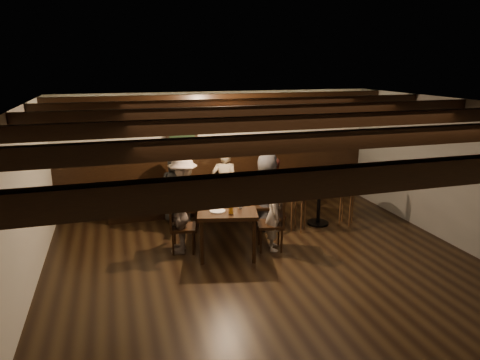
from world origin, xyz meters
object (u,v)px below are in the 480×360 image
object	(u,v)px
high_top_table	(319,191)
bar_stool_right	(347,205)
chair_left_near	(186,216)
person_bench_left	(177,188)
person_right_near	(267,192)
person_left_near	(183,194)
dining_table	(226,201)
chair_left_far	(182,236)
person_right_far	(274,214)
person_left_far	(180,216)
chair_right_near	(265,214)
chair_right_far	(271,233)
person_bench_right	(272,189)
bar_stool_left	(299,211)
person_bench_centre	(225,184)

from	to	relation	value
high_top_table	bar_stool_right	bearing A→B (deg)	-17.24
chair_left_near	person_bench_left	xyz separation A→B (m)	(-0.07, 0.48, 0.41)
chair_left_near	person_bench_left	size ratio (longest dim) A/B	0.65
person_right_near	bar_stool_right	xyz separation A→B (m)	(1.51, -0.23, -0.33)
person_left_near	person_right_near	world-z (taller)	person_right_near
dining_table	chair_left_far	xyz separation A→B (m)	(-0.80, -0.27, -0.43)
chair_left_far	person_right_far	world-z (taller)	person_right_far
person_left_far	chair_left_far	bearing A→B (deg)	90.00
chair_right_near	chair_right_far	world-z (taller)	chair_right_near
person_left_near	person_bench_right	bearing A→B (deg)	105.26
dining_table	bar_stool_left	size ratio (longest dim) A/B	2.17
chair_left_near	person_left_near	xyz separation A→B (m)	(-0.03, 0.01, 0.42)
person_bench_left	person_left_near	bearing A→B (deg)	108.43
person_bench_right	person_left_far	world-z (taller)	person_bench_right
chair_left_near	person_right_far	xyz separation A→B (m)	(1.22, -1.21, 0.33)
chair_right_far	person_right_far	size ratio (longest dim) A/B	0.75
chair_left_near	chair_left_far	xyz separation A→B (m)	(-0.21, -0.88, -0.01)
person_bench_centre	chair_left_near	bearing A→B (deg)	39.87
chair_left_near	bar_stool_left	bearing A→B (deg)	85.70
dining_table	high_top_table	distance (m)	1.85
person_bench_centre	high_top_table	size ratio (longest dim) A/B	1.40
chair_right_far	chair_right_near	bearing A→B (deg)	-0.03
dining_table	person_left_near	distance (m)	0.87
bar_stool_left	person_bench_right	bearing A→B (deg)	94.49
person_left_far	dining_table	bearing A→B (deg)	120.96
person_bench_centre	person_left_near	world-z (taller)	person_left_near
chair_left_far	person_left_far	bearing A→B (deg)	-90.00
dining_table	person_left_far	world-z (taller)	person_left_far
person_left_near	person_right_far	bearing A→B (deg)	59.04
person_left_near	high_top_table	world-z (taller)	person_left_near
person_right_far	bar_stool_left	bearing A→B (deg)	-36.90
chair_right_near	person_bench_centre	xyz separation A→B (m)	(-0.56, 0.75, 0.41)
person_left_near	bar_stool_right	xyz separation A→B (m)	(2.97, -0.57, -0.32)
person_left_near	person_right_far	distance (m)	1.75
person_bench_right	person_left_near	distance (m)	1.71
person_left_far	high_top_table	xyz separation A→B (m)	(2.68, 0.46, 0.04)
chair_left_near	person_bench_left	distance (m)	0.64
person_left_near	dining_table	bearing A→B (deg)	59.04
chair_left_near	person_bench_left	world-z (taller)	person_bench_left
person_bench_right	person_bench_left	bearing A→B (deg)	-0.00
person_bench_centre	bar_stool_left	xyz separation A→B (m)	(1.10, -1.03, -0.32)
chair_left_far	person_bench_centre	xyz separation A→B (m)	(1.04, 1.30, 0.43)
dining_table	chair_left_near	bearing A→B (deg)	147.94
chair_right_far	high_top_table	bearing A→B (deg)	-44.16
person_bench_left	high_top_table	bearing A→B (deg)	173.78
chair_left_near	chair_right_near	world-z (taller)	chair_right_near
chair_right_near	bar_stool_right	bearing A→B (deg)	-85.42
chair_left_far	chair_right_near	bearing A→B (deg)	122.05
person_bench_right	high_top_table	size ratio (longest dim) A/B	1.25
person_bench_left	person_bench_right	world-z (taller)	person_bench_left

